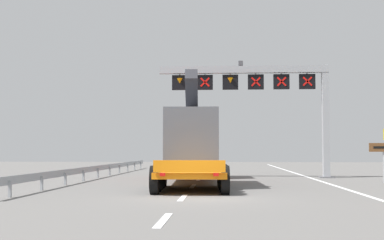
# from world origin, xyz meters

# --- Properties ---
(ground) EXTENTS (112.00, 112.00, 0.00)m
(ground) POSITION_xyz_m (0.00, 0.00, 0.00)
(ground) COLOR slate
(lane_markings) EXTENTS (0.20, 60.91, 0.01)m
(lane_markings) POSITION_xyz_m (-0.54, 23.15, 0.01)
(lane_markings) COLOR silver
(lane_markings) RESTS_ON ground
(edge_line_right) EXTENTS (0.20, 63.00, 0.01)m
(edge_line_right) POSITION_xyz_m (6.20, 12.00, 0.01)
(edge_line_right) COLOR silver
(edge_line_right) RESTS_ON ground
(overhead_lane_gantry) EXTENTS (10.82, 0.90, 7.30)m
(overhead_lane_gantry) POSITION_xyz_m (3.39, 13.53, 5.65)
(overhead_lane_gantry) COLOR #9EA0A5
(overhead_lane_gantry) RESTS_ON ground
(heavy_haul_truck_orange) EXTENTS (3.56, 14.15, 5.30)m
(heavy_haul_truck_orange) POSITION_xyz_m (-0.71, 8.58, 1.99)
(heavy_haul_truck_orange) COLOR orange
(heavy_haul_truck_orange) RESTS_ON ground
(tourist_info_sign_brown) EXTENTS (1.52, 0.15, 2.06)m
(tourist_info_sign_brown) POSITION_xyz_m (9.16, 8.48, 1.58)
(tourist_info_sign_brown) COLOR #9EA0A5
(tourist_info_sign_brown) RESTS_ON ground
(guardrail_left) EXTENTS (0.13, 31.89, 0.76)m
(guardrail_left) POSITION_xyz_m (-6.79, 13.94, 0.56)
(guardrail_left) COLOR #999EA3
(guardrail_left) RESTS_ON ground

